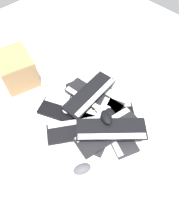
# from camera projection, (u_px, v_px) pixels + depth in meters

# --- Properties ---
(ground_plane) EXTENTS (3.20, 3.20, 0.00)m
(ground_plane) POSITION_uv_depth(u_px,v_px,m) (79.00, 113.00, 1.45)
(ground_plane) COLOR white
(keyboard_0) EXTENTS (0.46, 0.30, 0.03)m
(keyboard_0) POSITION_uv_depth(u_px,v_px,m) (114.00, 127.00, 1.37)
(keyboard_0) COLOR #232326
(keyboard_0) RESTS_ON ground
(keyboard_1) EXTENTS (0.39, 0.44, 0.03)m
(keyboard_1) POSITION_uv_depth(u_px,v_px,m) (103.00, 114.00, 1.43)
(keyboard_1) COLOR black
(keyboard_1) RESTS_ON ground
(keyboard_2) EXTENTS (0.46, 0.26, 0.03)m
(keyboard_2) POSITION_uv_depth(u_px,v_px,m) (88.00, 101.00, 1.49)
(keyboard_2) COLOR black
(keyboard_2) RESTS_ON ground
(keyboard_3) EXTENTS (0.46, 0.33, 0.03)m
(keyboard_3) POSITION_uv_depth(u_px,v_px,m) (69.00, 113.00, 1.43)
(keyboard_3) COLOR black
(keyboard_3) RESTS_ON ground
(keyboard_4) EXTENTS (0.37, 0.45, 0.03)m
(keyboard_4) POSITION_uv_depth(u_px,v_px,m) (80.00, 129.00, 1.36)
(keyboard_4) COLOR black
(keyboard_4) RESTS_ON ground
(keyboard_5) EXTENTS (0.30, 0.46, 0.03)m
(keyboard_5) POSITION_uv_depth(u_px,v_px,m) (103.00, 124.00, 1.35)
(keyboard_5) COLOR #232326
(keyboard_5) RESTS_ON keyboard_0
(keyboard_6) EXTENTS (0.46, 0.21, 0.03)m
(keyboard_6) POSITION_uv_depth(u_px,v_px,m) (93.00, 98.00, 1.46)
(keyboard_6) COLOR black
(keyboard_6) RESTS_ON keyboard_2
(keyboard_7) EXTENTS (0.23, 0.46, 0.03)m
(keyboard_7) POSITION_uv_depth(u_px,v_px,m) (108.00, 131.00, 1.28)
(keyboard_7) COLOR black
(keyboard_7) RESTS_ON keyboard_5
(keyboard_8) EXTENTS (0.41, 0.42, 0.03)m
(keyboard_8) POSITION_uv_depth(u_px,v_px,m) (111.00, 130.00, 1.26)
(keyboard_8) COLOR black
(keyboard_8) RESTS_ON keyboard_7
(keyboard_9) EXTENTS (0.20, 0.46, 0.03)m
(keyboard_9) POSITION_uv_depth(u_px,v_px,m) (90.00, 94.00, 1.45)
(keyboard_9) COLOR black
(keyboard_9) RESTS_ON keyboard_6
(mouse_0) EXTENTS (0.12, 0.13, 0.04)m
(mouse_0) POSITION_uv_depth(u_px,v_px,m) (103.00, 109.00, 1.41)
(mouse_0) COLOR silver
(mouse_0) RESTS_ON keyboard_1
(mouse_1) EXTENTS (0.10, 0.13, 0.04)m
(mouse_1) POSITION_uv_depth(u_px,v_px,m) (82.00, 169.00, 1.20)
(mouse_1) COLOR #4C4C51
(mouse_1) RESTS_ON ground
(mouse_2) EXTENTS (0.11, 0.07, 0.04)m
(mouse_2) POSITION_uv_depth(u_px,v_px,m) (109.00, 112.00, 1.39)
(mouse_2) COLOR black
(mouse_2) RESTS_ON keyboard_1
(mouse_3) EXTENTS (0.13, 0.12, 0.04)m
(mouse_3) POSITION_uv_depth(u_px,v_px,m) (66.00, 107.00, 1.41)
(mouse_3) COLOR silver
(mouse_3) RESTS_ON keyboard_3
(mouse_4) EXTENTS (0.12, 0.08, 0.04)m
(mouse_4) POSITION_uv_depth(u_px,v_px,m) (101.00, 110.00, 1.40)
(mouse_4) COLOR silver
(mouse_4) RESTS_ON keyboard_1
(mouse_5) EXTENTS (0.13, 0.11, 0.04)m
(mouse_5) POSITION_uv_depth(u_px,v_px,m) (107.00, 117.00, 1.26)
(mouse_5) COLOR black
(mouse_5) RESTS_ON keyboard_8
(mouse_6) EXTENTS (0.11, 0.07, 0.04)m
(mouse_6) POSITION_uv_depth(u_px,v_px,m) (43.00, 81.00, 1.59)
(mouse_6) COLOR #B7B7BC
(mouse_6) RESTS_ON ground
(cable_0) EXTENTS (0.47, 0.38, 0.01)m
(cable_0) POSITION_uv_depth(u_px,v_px,m) (92.00, 104.00, 1.48)
(cable_0) COLOR black
(cable_0) RESTS_ON ground
(cardboard_box) EXTENTS (0.34, 0.31, 0.23)m
(cardboard_box) POSITION_uv_depth(u_px,v_px,m) (17.00, 69.00, 1.53)
(cardboard_box) COLOR #9E774C
(cardboard_box) RESTS_ON ground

